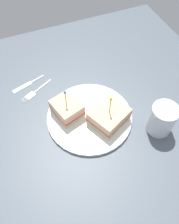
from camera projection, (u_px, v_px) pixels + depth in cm
name	position (u px, v px, depth cm)	size (l,w,h in cm)	color
ground_plane	(89.00, 120.00, 69.23)	(95.99, 95.99, 2.00)	#4C5660
plate	(89.00, 117.00, 67.96)	(25.31, 25.31, 1.10)	white
sandwich_half_front	(109.00, 116.00, 64.67)	(12.65, 12.01, 10.53)	beige
sandwich_half_back	(67.00, 109.00, 66.03)	(9.12, 9.90, 10.16)	beige
drink_glass	(161.00, 120.00, 62.95)	(7.30, 7.30, 9.26)	#B74C33
fork	(34.00, 93.00, 73.78)	(11.56, 6.76, 0.35)	silver
knife	(27.00, 84.00, 75.88)	(11.67, 4.61, 0.35)	silver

